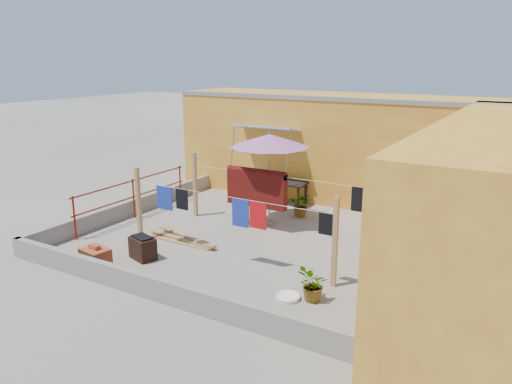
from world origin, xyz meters
TOP-DOWN VIEW (x-y plane):
  - ground at (0.00, 0.00)m, footprint 80.00×80.00m
  - wall_back at (0.50, 4.69)m, footprint 11.00×3.27m
  - wall_right at (5.20, 0.00)m, footprint 2.40×9.00m
  - parapet_front at (0.00, -3.58)m, footprint 8.30×0.16m
  - parapet_left at (-4.08, 0.00)m, footprint 0.16×7.30m
  - red_railing at (-3.85, -0.20)m, footprint 0.05×4.20m
  - clothesline_rig at (-0.41, 0.54)m, footprint 5.09×2.35m
  - patio_umbrella at (-0.42, 1.27)m, footprint 2.52×2.52m
  - outdoor_table at (-1.00, 3.12)m, footprint 1.52×0.83m
  - brick_stack at (-2.11, -3.15)m, footprint 0.66×0.53m
  - lumber_pile at (-1.58, -0.99)m, footprint 2.16×0.62m
  - brazier at (-1.62, -2.26)m, footprint 0.67×0.54m
  - white_basin at (1.99, -2.33)m, footprint 0.46×0.46m
  - water_jug_a at (3.70, 0.86)m, footprint 0.20×0.20m
  - water_jug_b at (3.70, 1.19)m, footprint 0.20×0.20m
  - green_hose at (2.50, 2.57)m, footprint 0.55×0.55m
  - plant_back_a at (0.07, 2.24)m, footprint 0.73×0.67m
  - plant_back_b at (3.45, 3.20)m, footprint 0.53×0.53m
  - plant_right_a at (2.71, 1.87)m, footprint 0.49×0.48m
  - plant_right_b at (3.70, 0.29)m, footprint 0.52×0.51m
  - plant_right_c at (2.41, -2.18)m, footprint 0.57×0.63m

SIDE VIEW (x-z plane):
  - ground at x=0.00m, z-range 0.00..0.00m
  - green_hose at x=2.50m, z-range 0.00..0.08m
  - white_basin at x=1.99m, z-range 0.00..0.08m
  - lumber_pile at x=-1.58m, z-range 0.00..0.13m
  - water_jug_a at x=3.70m, z-range -0.02..0.29m
  - water_jug_b at x=3.70m, z-range -0.02..0.30m
  - parapet_front at x=0.00m, z-range 0.00..0.44m
  - parapet_left at x=-4.08m, z-range 0.00..0.44m
  - brick_stack at x=-2.11m, z-range -0.04..0.49m
  - brazier at x=-1.62m, z-range -0.01..0.52m
  - plant_right_c at x=2.41m, z-range 0.00..0.63m
  - plant_back_a at x=0.07m, z-range 0.00..0.69m
  - plant_back_b at x=3.45m, z-range 0.00..0.73m
  - plant_right_b at x=3.70m, z-range 0.00..0.73m
  - plant_right_a at x=2.71m, z-range 0.00..0.78m
  - outdoor_table at x=-1.00m, z-range 0.28..0.97m
  - red_railing at x=-3.85m, z-range 0.17..1.27m
  - clothesline_rig at x=-0.41m, z-range 0.13..1.93m
  - wall_right at x=5.20m, z-range 0.00..3.20m
  - wall_back at x=0.50m, z-range 0.00..3.21m
  - patio_umbrella at x=-0.42m, z-range 0.98..3.45m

